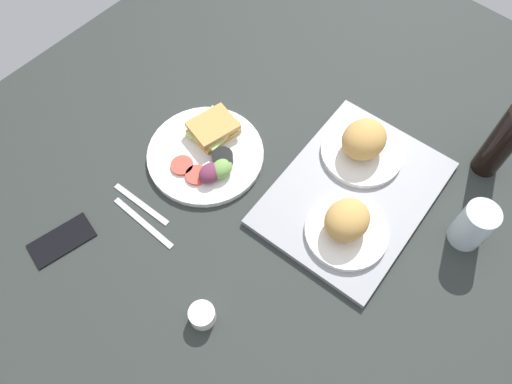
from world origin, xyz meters
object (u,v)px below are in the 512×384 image
bread_plate_near (363,144)px  knife (143,222)px  plate_with_salad (208,152)px  soda_bottle (502,142)px  drinking_glass (473,225)px  fork (141,204)px  cell_phone (62,240)px  serving_tray (353,193)px  bread_plate_far (347,224)px  espresso_cup (202,315)px

bread_plate_near → knife: size_ratio=1.07×
plate_with_salad → soda_bottle: soda_bottle is taller
soda_bottle → knife: soda_bottle is taller
drinking_glass → soda_bottle: (-20.18, -5.87, 4.64)cm
bread_plate_near → knife: bread_plate_near is taller
fork → cell_phone: (18.38, -6.60, 0.15)cm
serving_tray → drinking_glass: bearing=107.0°
bread_plate_near → cell_phone: bread_plate_near is taller
soda_bottle → cell_phone: soda_bottle is taller
bread_plate_near → fork: size_ratio=1.19×
drinking_glass → cell_phone: (61.83, -68.56, -5.68)cm
serving_tray → bread_plate_far: bearing=24.5°
plate_with_salad → soda_bottle: (-42.98, 53.67, 9.04)cm
bread_plate_near → knife: (48.74, -26.99, -5.04)cm
soda_bottle → cell_phone: bearing=-37.4°
drinking_glass → knife: 74.50cm
plate_with_salad → fork: plate_with_salad is taller
serving_tray → knife: 50.34cm
serving_tray → plate_with_salad: plate_with_salad is taller
cell_phone → bread_plate_far: bearing=145.3°
bread_plate_near → knife: bearing=-29.0°
plate_with_salad → soda_bottle: 69.35cm
fork → bread_plate_far: bearing=28.4°
drinking_glass → cell_phone: drinking_glass is taller
bread_plate_far → plate_with_salad: size_ratio=0.65×
bread_plate_near → fork: 55.48cm
serving_tray → drinking_glass: drinking_glass is taller
bread_plate_far → plate_with_salad: bearing=-82.4°
espresso_cup → cell_phone: (8.76, -36.69, -1.60)cm
knife → fork: bearing=142.2°
bread_plate_far → fork: bearing=-57.7°
plate_with_salad → fork: 20.84cm
espresso_cup → bread_plate_far: bearing=163.2°
plate_with_salad → espresso_cup: plate_with_salad is taller
bread_plate_far → drinking_glass: bearing=129.9°
bread_plate_near → soda_bottle: 31.29cm
soda_bottle → bread_plate_near: bearing=-54.5°
bread_plate_far → cell_phone: bearing=-47.0°
fork → cell_phone: 19.53cm
soda_bottle → serving_tray: bearing=-35.2°
bread_plate_far → soda_bottle: soda_bottle is taller
drinking_glass → soda_bottle: size_ratio=0.57×
espresso_cup → drinking_glass: bearing=149.0°
soda_bottle → cell_phone: 103.75cm
bread_plate_far → fork: (25.75, -40.78, -4.76)cm
drinking_glass → knife: (46.45, -57.95, -5.83)cm
espresso_cup → knife: 26.97cm
plate_with_salad → serving_tray: bearing=113.8°
bread_plate_near → knife: 55.94cm
drinking_glass → fork: size_ratio=0.72×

